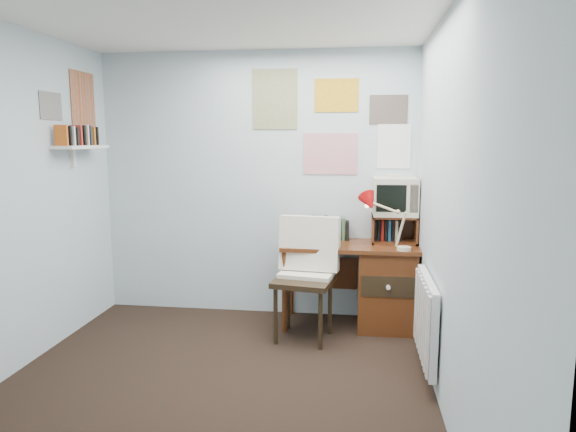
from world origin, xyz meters
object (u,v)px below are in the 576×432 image
object	(u,v)px
desk	(380,283)
desk_lamp	(405,225)
tv_riser	(394,229)
crt_tv	(395,195)
desk_chair	(304,281)
radiator	(426,319)
wall_shelf	(81,147)

from	to	relation	value
desk	desk_lamp	size ratio (longest dim) A/B	2.80
tv_riser	crt_tv	size ratio (longest dim) A/B	1.03
desk_chair	tv_riser	size ratio (longest dim) A/B	2.52
desk	desk_chair	world-z (taller)	desk_chair
radiator	desk_lamp	bearing A→B (deg)	98.52
tv_riser	desk	bearing A→B (deg)	-137.04
desk	wall_shelf	distance (m)	2.87
desk_lamp	radiator	bearing A→B (deg)	-79.32
radiator	wall_shelf	xyz separation A→B (m)	(-2.86, 0.55, 1.20)
wall_shelf	desk_lamp	bearing A→B (deg)	3.33
tv_riser	crt_tv	distance (m)	0.31
desk_chair	tv_riser	world-z (taller)	tv_riser
desk_lamp	crt_tv	xyz separation A→B (m)	(-0.06, 0.35, 0.22)
radiator	crt_tv	bearing A→B (deg)	99.11
crt_tv	desk	bearing A→B (deg)	-133.46
desk_chair	wall_shelf	xyz separation A→B (m)	(-1.92, -0.01, 1.12)
desk_chair	radiator	xyz separation A→B (m)	(0.94, -0.56, -0.08)
desk	tv_riser	world-z (taller)	tv_riser
crt_tv	wall_shelf	bearing A→B (deg)	-170.46
crt_tv	wall_shelf	distance (m)	2.77
radiator	wall_shelf	size ratio (longest dim) A/B	1.29
tv_riser	wall_shelf	xyz separation A→B (m)	(-2.69, -0.49, 0.74)
desk_lamp	desk	bearing A→B (deg)	131.83
wall_shelf	radiator	bearing A→B (deg)	-10.89
radiator	desk_chair	bearing A→B (deg)	149.30
tv_riser	desk_lamp	bearing A→B (deg)	-79.09
desk_chair	crt_tv	size ratio (longest dim) A/B	2.60
desk	wall_shelf	world-z (taller)	wall_shelf
desk_lamp	wall_shelf	world-z (taller)	wall_shelf
crt_tv	radiator	xyz separation A→B (m)	(0.17, -1.06, -0.77)
desk	tv_riser	distance (m)	0.51
desk_lamp	radiator	size ratio (longest dim) A/B	0.54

